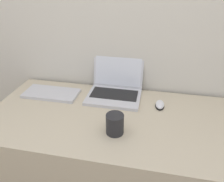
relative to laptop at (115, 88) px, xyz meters
The scene contains 6 objects.
wall_back 0.50m from the laptop, 81.04° to the left, with size 7.00×0.04×2.50m.
desk 0.48m from the laptop, 85.06° to the right, with size 1.47×0.72×0.72m.
laptop is the anchor object (origin of this frame).
drink_cup 0.41m from the laptop, 79.36° to the right, with size 0.09×0.09×0.11m.
computer_mouse 0.32m from the laptop, 17.15° to the right, with size 0.06×0.10×0.03m.
external_keyboard 0.44m from the laptop, 167.85° to the right, with size 0.37×0.18×0.02m.
Camera 1 is at (0.22, -0.67, 1.47)m, focal length 35.00 mm.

